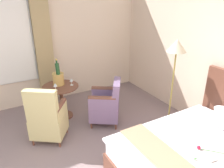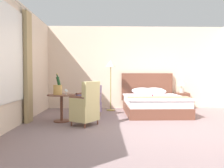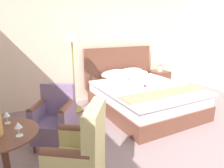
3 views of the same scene
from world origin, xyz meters
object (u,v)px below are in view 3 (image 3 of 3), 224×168
armchair_facing_bed (80,160)px  nightstand (159,81)px  floor_lamp_brass (72,44)px  side_table_round (5,155)px  bedside_lamp (161,61)px  wine_glass_near_bucket (18,126)px  wine_glass_near_edge (6,115)px  bed (141,94)px  armchair_by_window (55,119)px

armchair_facing_bed → nightstand: bearing=38.0°
floor_lamp_brass → side_table_round: 2.33m
bedside_lamp → armchair_facing_bed: (-3.09, -2.41, -0.41)m
side_table_round → armchair_facing_bed: bearing=-34.7°
wine_glass_near_bucket → wine_glass_near_edge: 0.36m
floor_lamp_brass → armchair_facing_bed: bearing=-106.2°
nightstand → bed: bearing=-146.2°
nightstand → bedside_lamp: 0.57m
bed → floor_lamp_brass: 1.75m
bedside_lamp → side_table_round: bedside_lamp is taller
bedside_lamp → bed: bearing=-146.2°
wine_glass_near_bucket → bedside_lamp: bearing=30.3°
nightstand → floor_lamp_brass: bearing=-174.0°
bed → floor_lamp_brass: size_ratio=1.30×
floor_lamp_brass → wine_glass_near_bucket: 2.24m
nightstand → armchair_by_window: armchair_by_window is taller
nightstand → floor_lamp_brass: floor_lamp_brass is taller
nightstand → bedside_lamp: bearing=-180.0°
wine_glass_near_edge → armchair_facing_bed: (0.59, -0.66, -0.34)m
wine_glass_near_bucket → armchair_facing_bed: (0.50, -0.31, -0.35)m
bed → bedside_lamp: 1.50m
wine_glass_near_edge → bedside_lamp: bearing=25.4°
bed → wine_glass_near_edge: (-2.51, -0.97, 0.46)m
armchair_by_window → nightstand: bearing=22.6°
wine_glass_near_edge → floor_lamp_brass: bearing=50.8°
floor_lamp_brass → wine_glass_near_edge: (-1.22, -1.49, -0.61)m
side_table_round → armchair_by_window: bearing=45.9°
nightstand → bedside_lamp: (-0.00, -0.00, 0.57)m
nightstand → wine_glass_near_edge: 4.10m
bed → nightstand: 1.41m
bedside_lamp → wine_glass_near_bucket: bearing=-149.7°
bedside_lamp → armchair_facing_bed: armchair_facing_bed is taller
bed → wine_glass_near_edge: bed is taller
side_table_round → armchair_facing_bed: 0.79m
floor_lamp_brass → bedside_lamp: bearing=6.0°
wine_glass_near_edge → armchair_facing_bed: size_ratio=0.14×
bed → side_table_round: bearing=-155.4°
wine_glass_near_edge → armchair_by_window: armchair_by_window is taller
bedside_lamp → wine_glass_near_edge: (-3.68, -1.75, -0.07)m
wine_glass_near_bucket → armchair_by_window: 1.03m
armchair_facing_bed → wine_glass_near_edge: bearing=131.8°
floor_lamp_brass → armchair_by_window: (-0.63, -1.03, -0.98)m
nightstand → armchair_by_window: 3.35m
bedside_lamp → wine_glass_near_bucket: (-3.58, -2.10, -0.06)m
floor_lamp_brass → nightstand: bearing=6.0°
armchair_by_window → bed: bearing=14.7°
wine_glass_near_bucket → bed: bearing=28.6°
side_table_round → wine_glass_near_bucket: size_ratio=4.78×
bed → wine_glass_near_bucket: bed is taller
bedside_lamp → floor_lamp_brass: bearing=-174.0°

